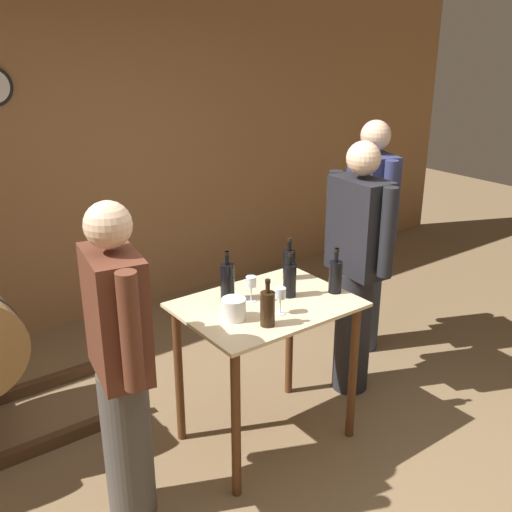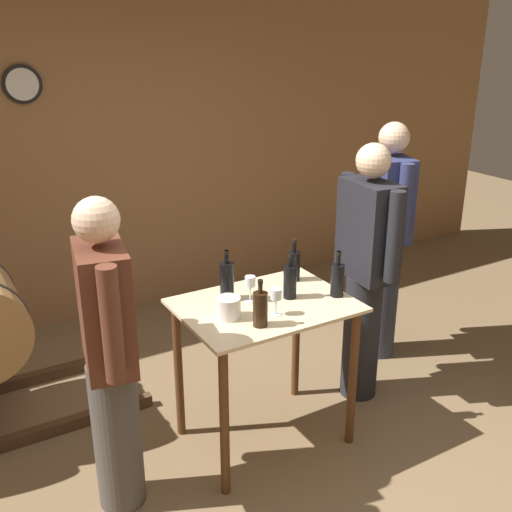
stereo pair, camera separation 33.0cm
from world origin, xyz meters
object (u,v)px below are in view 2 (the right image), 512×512
(ice_bucket, at_px, (228,308))
(person_host, at_px, (366,270))
(wine_bottle_far_left, at_px, (260,308))
(wine_bottle_far_right, at_px, (337,279))
(person_visitor_bearded, at_px, (386,238))
(wine_bottle_right, at_px, (294,265))
(wine_glass_near_left, at_px, (250,283))
(wine_bottle_left, at_px, (227,280))
(wine_bottle_center, at_px, (290,281))
(person_visitor_with_scarf, at_px, (109,354))
(wine_glass_near_center, at_px, (276,296))

(ice_bucket, bearing_deg, person_host, 7.64)
(wine_bottle_far_left, relative_size, person_host, 0.15)
(wine_bottle_far_right, bearing_deg, ice_bucket, 174.52)
(ice_bucket, relative_size, person_host, 0.08)
(person_host, height_order, person_visitor_bearded, person_visitor_bearded)
(wine_bottle_right, relative_size, wine_glass_near_left, 1.75)
(wine_bottle_left, relative_size, wine_bottle_center, 1.11)
(wine_glass_near_left, height_order, ice_bucket, wine_glass_near_left)
(wine_bottle_right, bearing_deg, person_visitor_with_scarf, -167.81)
(wine_bottle_far_right, bearing_deg, wine_glass_near_center, -175.81)
(person_visitor_with_scarf, bearing_deg, wine_bottle_center, 3.46)
(wine_bottle_far_left, distance_m, wine_bottle_center, 0.38)
(ice_bucket, bearing_deg, wine_bottle_far_left, -58.68)
(wine_bottle_left, relative_size, ice_bucket, 2.27)
(wine_bottle_left, distance_m, person_visitor_bearded, 1.46)
(wine_bottle_center, xyz_separation_m, wine_bottle_far_right, (0.25, -0.11, -0.00))
(wine_bottle_center, relative_size, wine_bottle_far_right, 0.98)
(wine_bottle_center, xyz_separation_m, person_host, (0.63, 0.09, -0.09))
(wine_glass_near_center, xyz_separation_m, person_host, (0.82, 0.24, -0.10))
(wine_glass_near_left, distance_m, person_host, 0.86)
(wine_bottle_right, height_order, ice_bucket, wine_bottle_right)
(wine_bottle_right, distance_m, person_visitor_with_scarf, 1.26)
(wine_bottle_right, distance_m, wine_bottle_far_right, 0.33)
(wine_bottle_left, relative_size, wine_glass_near_left, 1.97)
(wine_bottle_right, bearing_deg, wine_bottle_left, -175.22)
(person_host, relative_size, person_visitor_with_scarf, 1.03)
(wine_bottle_far_left, bearing_deg, wine_glass_near_center, 25.92)
(wine_bottle_right, height_order, person_visitor_with_scarf, person_visitor_with_scarf)
(wine_glass_near_center, height_order, ice_bucket, wine_glass_near_center)
(wine_bottle_far_right, height_order, ice_bucket, wine_bottle_far_right)
(wine_bottle_right, relative_size, person_visitor_with_scarf, 0.16)
(person_host, bearing_deg, person_visitor_with_scarf, -174.77)
(person_host, distance_m, person_visitor_bearded, 0.60)
(wine_glass_near_center, relative_size, person_visitor_bearded, 0.09)
(wine_bottle_left, xyz_separation_m, wine_glass_near_left, (0.10, -0.09, -0.00))
(wine_glass_near_center, bearing_deg, wine_glass_near_left, 98.30)
(wine_bottle_center, height_order, wine_bottle_right, wine_bottle_center)
(wine_glass_near_center, xyz_separation_m, person_visitor_bearded, (1.30, 0.59, -0.08))
(wine_bottle_center, distance_m, ice_bucket, 0.42)
(wine_glass_near_left, relative_size, person_visitor_bearded, 0.08)
(person_visitor_bearded, bearing_deg, ice_bucket, -162.15)
(wine_bottle_far_left, height_order, person_host, person_host)
(person_host, bearing_deg, wine_bottle_center, -171.83)
(wine_bottle_right, bearing_deg, wine_bottle_far_left, -139.41)
(ice_bucket, distance_m, person_visitor_with_scarf, 0.66)
(wine_bottle_far_left, height_order, wine_bottle_center, wine_bottle_center)
(person_visitor_with_scarf, bearing_deg, person_visitor_bearded, 13.10)
(wine_bottle_right, xyz_separation_m, wine_glass_near_center, (-0.35, -0.35, 0.01))
(wine_bottle_far_right, bearing_deg, wine_bottle_far_left, -170.21)
(person_visitor_with_scarf, bearing_deg, wine_bottle_far_right, -2.14)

